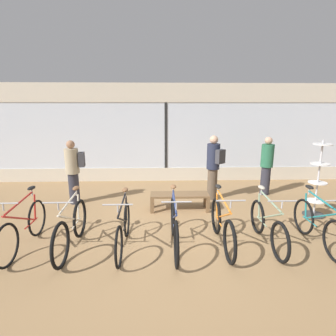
% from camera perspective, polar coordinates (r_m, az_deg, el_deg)
% --- Properties ---
extents(ground_plane, '(24.00, 24.00, 0.00)m').
position_cam_1_polar(ground_plane, '(5.33, 0.60, -14.18)').
color(ground_plane, '#99754C').
extents(shop_back_wall, '(12.00, 0.08, 3.20)m').
position_cam_1_polar(shop_back_wall, '(8.69, -0.47, 7.75)').
color(shop_back_wall, beige).
rests_on(shop_back_wall, ground_plane).
extents(bicycle_far_left, '(0.46, 1.74, 1.03)m').
position_cam_1_polar(bicycle_far_left, '(5.32, -28.89, -11.23)').
color(bicycle_far_left, black).
rests_on(bicycle_far_left, ground_plane).
extents(bicycle_left, '(0.46, 1.74, 1.05)m').
position_cam_1_polar(bicycle_left, '(4.95, -20.30, -12.18)').
color(bicycle_left, black).
rests_on(bicycle_left, ground_plane).
extents(bicycle_center_left, '(0.46, 1.67, 1.01)m').
position_cam_1_polar(bicycle_center_left, '(4.74, -9.69, -12.86)').
color(bicycle_center_left, black).
rests_on(bicycle_center_left, ground_plane).
extents(bicycle_center, '(0.46, 1.81, 1.05)m').
position_cam_1_polar(bicycle_center, '(4.70, 1.39, -12.59)').
color(bicycle_center, black).
rests_on(bicycle_center, ground_plane).
extents(bicycle_center_right, '(0.46, 1.73, 1.03)m').
position_cam_1_polar(bicycle_center_right, '(4.87, 11.68, -12.14)').
color(bicycle_center_right, black).
rests_on(bicycle_center_right, ground_plane).
extents(bicycle_right, '(0.46, 1.66, 1.02)m').
position_cam_1_polar(bicycle_right, '(5.12, 20.82, -11.65)').
color(bicycle_right, black).
rests_on(bicycle_right, ground_plane).
extents(bicycle_far_right, '(0.46, 1.69, 1.03)m').
position_cam_1_polar(bicycle_far_right, '(5.48, 29.85, -10.77)').
color(bicycle_far_right, black).
rests_on(bicycle_far_right, ground_plane).
extents(accessory_rack, '(0.48, 0.48, 1.76)m').
position_cam_1_polar(accessory_rack, '(6.82, 29.73, -3.30)').
color(accessory_rack, '#333333').
rests_on(accessory_rack, ground_plane).
extents(display_bench, '(1.40, 0.44, 0.41)m').
position_cam_1_polar(display_bench, '(6.36, 2.53, -6.23)').
color(display_bench, brown).
rests_on(display_bench, ground_plane).
extents(customer_near_rack, '(0.52, 0.56, 1.73)m').
position_cam_1_polar(customer_near_rack, '(7.05, 9.87, 0.53)').
color(customer_near_rack, brown).
rests_on(customer_near_rack, ground_plane).
extents(customer_by_window, '(0.45, 0.45, 1.65)m').
position_cam_1_polar(customer_by_window, '(7.88, 20.66, 0.68)').
color(customer_by_window, '#2D2D38').
rests_on(customer_by_window, ground_plane).
extents(customer_mid_floor, '(0.52, 0.39, 1.64)m').
position_cam_1_polar(customer_mid_floor, '(7.09, -19.90, -0.41)').
color(customer_mid_floor, '#2D2D38').
rests_on(customer_mid_floor, ground_plane).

